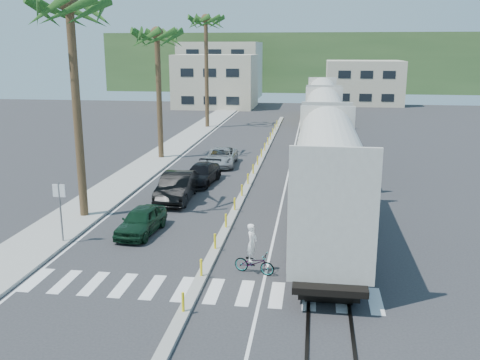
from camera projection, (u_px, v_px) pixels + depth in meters
name	position (u px, v px, depth m)	size (l,w,h in m)	color
ground	(206.00, 269.00, 22.34)	(140.00, 140.00, 0.00)	#28282B
sidewalk	(169.00, 151.00, 47.50)	(3.00, 90.00, 0.15)	gray
rails	(322.00, 149.00, 48.58)	(1.56, 100.00, 0.06)	black
median	(257.00, 166.00, 41.51)	(0.45, 60.00, 0.85)	gray
crosswalk	(196.00, 290.00, 20.42)	(14.00, 2.20, 0.01)	silver
lane_markings	(239.00, 154.00, 46.66)	(9.42, 90.00, 0.01)	silver
freight_train	(323.00, 123.00, 44.26)	(3.00, 60.94, 5.85)	#B7B3A7
palm_trees	(161.00, 25.00, 42.65)	(3.50, 37.20, 13.75)	brown
street_sign	(60.00, 204.00, 24.77)	(0.60, 0.08, 3.00)	slate
buildings	(253.00, 76.00, 91.04)	(38.00, 27.00, 10.00)	#B6AD90
hillside	(297.00, 62.00, 117.03)	(80.00, 20.00, 12.00)	#385628
car_lead	(141.00, 221.00, 26.48)	(1.90, 4.06, 1.34)	black
car_second	(177.00, 187.00, 32.25)	(1.92, 5.14, 1.68)	black
car_third	(201.00, 174.00, 36.27)	(2.34, 4.76, 1.33)	black
car_rear	(221.00, 157.00, 41.89)	(2.51, 5.03, 1.37)	#A3A6A8
cyclist	(254.00, 258.00, 21.80)	(1.47, 2.02, 2.12)	#9EA0A5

